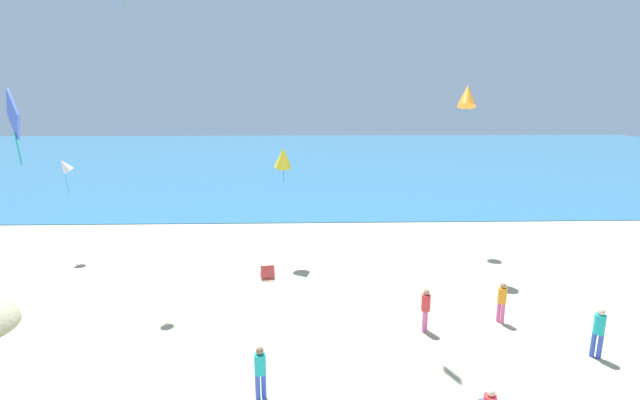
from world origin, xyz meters
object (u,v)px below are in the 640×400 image
at_px(person_6, 502,300).
at_px(kite_orange, 467,96).
at_px(beach_chair_far_right, 267,273).
at_px(person_1, 426,307).
at_px(person_4, 260,369).
at_px(kite_white, 65,166).
at_px(kite_yellow, 283,157).
at_px(person_5, 599,329).
at_px(kite_blue, 13,115).

distance_m(person_6, kite_orange, 8.93).
relative_size(beach_chair_far_right, kite_orange, 0.50).
relative_size(beach_chair_far_right, person_1, 0.47).
bearing_deg(kite_orange, person_4, -130.62).
bearing_deg(person_4, beach_chair_far_right, -24.80).
height_order(person_1, kite_white, kite_white).
xyz_separation_m(person_6, kite_yellow, (-7.91, 6.40, 4.17)).
bearing_deg(kite_yellow, kite_orange, -5.70).
xyz_separation_m(beach_chair_far_right, person_4, (0.50, -8.15, 0.59)).
distance_m(person_5, person_6, 3.05).
relative_size(person_5, person_6, 1.09).
distance_m(kite_orange, kite_blue, 17.12).
bearing_deg(kite_yellow, person_1, -53.78).
relative_size(person_4, person_6, 1.02).
bearing_deg(person_5, person_1, 107.37).
bearing_deg(person_4, kite_orange, -68.94).
distance_m(person_5, kite_white, 22.94).
distance_m(beach_chair_far_right, kite_blue, 13.35).
height_order(beach_chair_far_right, kite_yellow, kite_yellow).
distance_m(beach_chair_far_right, kite_yellow, 5.29).
height_order(person_4, kite_blue, kite_blue).
height_order(person_4, person_6, person_4).
bearing_deg(kite_blue, person_1, 33.56).
bearing_deg(person_6, kite_orange, -123.93).
bearing_deg(person_1, kite_yellow, -22.59).
bearing_deg(beach_chair_far_right, kite_blue, 153.57).
relative_size(person_4, kite_blue, 1.15).
height_order(person_6, kite_white, kite_white).
distance_m(person_1, person_5, 5.16).
height_order(kite_white, kite_yellow, kite_yellow).
bearing_deg(kite_white, person_5, -25.51).
relative_size(person_5, kite_yellow, 0.99).
distance_m(kite_orange, kite_white, 18.99).
relative_size(person_1, kite_blue, 1.15).
height_order(person_1, person_5, person_5).
xyz_separation_m(beach_chair_far_right, kite_white, (-9.87, 3.32, 4.24)).
bearing_deg(kite_yellow, person_6, -38.98).
xyz_separation_m(person_4, person_6, (8.07, 4.01, -0.02)).
xyz_separation_m(person_1, person_5, (4.85, -1.75, 0.06)).
bearing_deg(kite_blue, kite_white, 115.02).
distance_m(person_1, kite_orange, 9.73).
bearing_deg(person_1, kite_blue, 64.75).
relative_size(beach_chair_far_right, kite_yellow, 0.44).
distance_m(person_4, kite_white, 15.89).
xyz_separation_m(person_4, kite_blue, (-3.83, -2.54, 6.68)).
relative_size(person_6, kite_yellow, 0.90).
height_order(beach_chair_far_right, person_4, person_4).
bearing_deg(kite_blue, kite_orange, 45.19).
bearing_deg(beach_chair_far_right, kite_orange, -89.74).
height_order(beach_chair_far_right, kite_blue, kite_blue).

